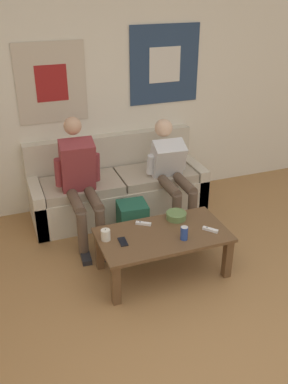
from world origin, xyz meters
TOP-DOWN VIEW (x-y plane):
  - ground_plane at (0.00, 0.00)m, footprint 18.00×18.00m
  - wall_back at (0.00, 2.78)m, footprint 10.00×0.07m
  - couch at (0.00, 2.43)m, footprint 1.97×0.71m
  - coffee_table at (0.04, 1.17)m, footprint 1.17×0.63m
  - person_seated_adult at (-0.49, 2.06)m, footprint 0.47×0.85m
  - person_seated_teen at (0.51, 2.06)m, footprint 0.47×0.90m
  - backpack at (-0.05, 1.75)m, footprint 0.31×0.33m
  - ceramic_bowl at (0.26, 1.37)m, footprint 0.20×0.20m
  - pillar_candle at (-0.46, 1.26)m, footprint 0.08×0.08m
  - drink_can_blue at (0.18, 1.03)m, footprint 0.07×0.07m
  - game_controller_near_left at (-0.07, 1.38)m, footprint 0.14×0.11m
  - game_controller_near_right at (0.46, 1.07)m, footprint 0.12×0.13m
  - cell_phone at (-0.34, 1.17)m, footprint 0.07×0.14m

SIDE VIEW (x-z plane):
  - ground_plane at x=0.00m, z-range 0.00..0.00m
  - backpack at x=-0.05m, z-range -0.01..0.43m
  - couch at x=0.00m, z-range -0.14..0.71m
  - coffee_table at x=0.04m, z-range 0.14..0.56m
  - cell_phone at x=-0.34m, z-range 0.42..0.43m
  - game_controller_near_left at x=-0.07m, z-range 0.42..0.45m
  - game_controller_near_right at x=0.46m, z-range 0.42..0.45m
  - ceramic_bowl at x=0.26m, z-range 0.42..0.49m
  - pillar_candle at x=-0.46m, z-range 0.41..0.53m
  - drink_can_blue at x=0.18m, z-range 0.42..0.54m
  - person_seated_teen at x=0.51m, z-range 0.05..1.14m
  - person_seated_adult at x=-0.49m, z-range 0.04..1.28m
  - wall_back at x=0.00m, z-range 0.00..2.55m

